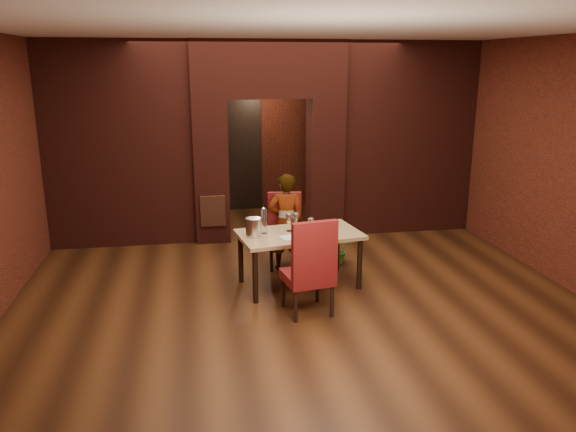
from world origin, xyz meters
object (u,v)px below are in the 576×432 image
water_bottle (264,221)px  dining_table (299,259)px  chair_near (307,265)px  wine_glass_a (289,223)px  chair_far (285,231)px  wine_glass_b (296,222)px  potted_plant (338,249)px  person_seated (286,222)px  wine_glass_c (311,226)px  wine_bucket (253,227)px

water_bottle → dining_table: bearing=-7.4°
dining_table → water_bottle: (-0.45, 0.06, 0.53)m
chair_near → wine_glass_a: bearing=-95.6°
chair_far → dining_table: bearing=-78.2°
chair_far → chair_near: bearing=-83.1°
dining_table → wine_glass_b: size_ratio=6.67×
chair_far → potted_plant: (0.78, 0.01, -0.32)m
person_seated → chair_far: bearing=-90.5°
chair_near → person_seated: (-0.01, 1.47, 0.11)m
wine_glass_a → water_bottle: water_bottle is taller
wine_glass_c → chair_near: bearing=-104.7°
chair_far → wine_glass_c: 0.90m
wine_glass_a → wine_glass_c: 0.31m
water_bottle → potted_plant: size_ratio=0.80×
chair_near → wine_glass_b: size_ratio=5.01×
dining_table → wine_glass_c: (0.13, -0.09, 0.47)m
wine_glass_b → wine_bucket: size_ratio=0.96×
dining_table → wine_glass_b: 0.49m
wine_bucket → potted_plant: size_ratio=0.57×
wine_bucket → potted_plant: bearing=31.8°
wine_glass_c → potted_plant: 1.20m
chair_far → water_bottle: bearing=-113.0°
chair_near → wine_bucket: chair_near is taller
wine_glass_b → wine_glass_c: size_ratio=1.12×
potted_plant → wine_glass_a: bearing=-142.1°
wine_bucket → water_bottle: 0.21m
dining_table → chair_far: (-0.07, 0.73, 0.16)m
wine_glass_c → water_bottle: bearing=165.8°
chair_near → person_seated: 1.47m
potted_plant → chair_far: bearing=-179.1°
dining_table → wine_bucket: wine_bucket is taller
chair_far → potted_plant: size_ratio=2.50×
dining_table → wine_bucket: size_ratio=6.39×
wine_glass_a → dining_table: bearing=-36.7°
chair_far → wine_glass_a: size_ratio=4.56×
water_bottle → wine_glass_c: bearing=-14.2°
person_seated → wine_glass_b: bearing=96.0°
dining_table → wine_glass_b: wine_glass_b is taller
person_seated → water_bottle: person_seated is taller
wine_glass_b → wine_glass_c: wine_glass_b is taller
wine_bucket → wine_glass_c: bearing=-1.2°
wine_glass_b → water_bottle: (-0.42, -0.04, 0.05)m
dining_table → wine_bucket: bearing=177.7°
wine_glass_a → potted_plant: 1.24m
person_seated → wine_bucket: bearing=55.7°
chair_far → wine_glass_b: chair_far is taller
dining_table → chair_far: 0.75m
wine_glass_c → wine_bucket: wine_bucket is taller
wine_glass_b → wine_bucket: (-0.57, -0.17, 0.01)m
dining_table → chair_near: bearing=-103.5°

